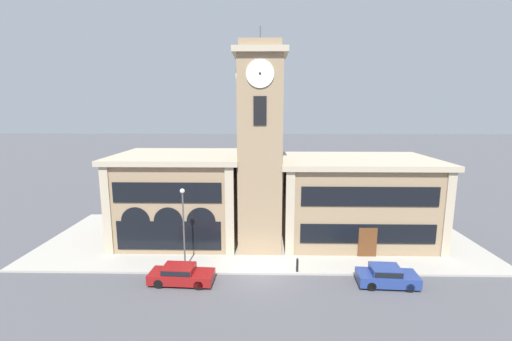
{
  "coord_description": "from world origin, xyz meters",
  "views": [
    {
      "loc": [
        0.21,
        -23.53,
        12.05
      ],
      "look_at": [
        -0.31,
        3.17,
        7.29
      ],
      "focal_mm": 24.0,
      "sensor_mm": 36.0,
      "label": 1
    }
  ],
  "objects_px": {
    "street_lamp": "(183,217)",
    "bollard": "(297,265)",
    "parked_car_mid": "(387,276)",
    "parked_car_near": "(181,274)"
  },
  "relations": [
    {
      "from": "parked_car_mid",
      "to": "street_lamp",
      "type": "xyz_separation_m",
      "value": [
        -14.49,
        2.03,
        3.47
      ]
    },
    {
      "from": "bollard",
      "to": "parked_car_near",
      "type": "bearing_deg",
      "value": -168.87
    },
    {
      "from": "street_lamp",
      "to": "bollard",
      "type": "bearing_deg",
      "value": -2.65
    },
    {
      "from": "parked_car_mid",
      "to": "bollard",
      "type": "bearing_deg",
      "value": 168.01
    },
    {
      "from": "street_lamp",
      "to": "bollard",
      "type": "height_order",
      "value": "street_lamp"
    },
    {
      "from": "street_lamp",
      "to": "bollard",
      "type": "distance_m",
      "value": 9.19
    },
    {
      "from": "parked_car_near",
      "to": "bollard",
      "type": "relative_size",
      "value": 4.3
    },
    {
      "from": "bollard",
      "to": "street_lamp",
      "type": "bearing_deg",
      "value": 177.35
    },
    {
      "from": "parked_car_mid",
      "to": "street_lamp",
      "type": "bearing_deg",
      "value": 175.27
    },
    {
      "from": "street_lamp",
      "to": "parked_car_near",
      "type": "bearing_deg",
      "value": -85.64
    }
  ]
}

